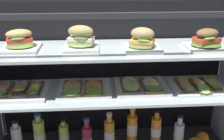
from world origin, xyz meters
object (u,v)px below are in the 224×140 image
at_px(plated_roll_sandwich_mid_right, 206,42).
at_px(open_sandwich_tray_near_right_corner, 198,85).
at_px(juice_bottle_back_right, 17,139).
at_px(juice_bottle_front_middle, 87,137).
at_px(juice_bottle_front_fourth, 109,134).
at_px(juice_bottle_front_right_end, 64,136).
at_px(juice_bottle_back_left, 132,129).
at_px(plated_roll_sandwich_mid_left, 81,40).
at_px(juice_bottle_near_post, 39,135).
at_px(orange_fruit_beside_bottles, 203,138).
at_px(open_sandwich_tray_far_left, 20,90).
at_px(juice_bottle_tucked_behind, 156,131).
at_px(plated_roll_sandwich_far_right, 20,43).
at_px(open_sandwich_tray_center, 83,88).
at_px(open_sandwich_tray_near_left_corner, 141,85).
at_px(plated_roll_sandwich_left_of_center, 142,42).
at_px(juice_bottle_front_second, 179,133).

height_order(plated_roll_sandwich_mid_right, open_sandwich_tray_near_right_corner, plated_roll_sandwich_mid_right).
relative_size(open_sandwich_tray_near_right_corner, juice_bottle_back_right, 1.42).
xyz_separation_m(juice_bottle_front_middle, juice_bottle_front_fourth, (0.14, -0.00, 0.02)).
height_order(juice_bottle_front_right_end, juice_bottle_back_left, juice_bottle_back_left).
xyz_separation_m(plated_roll_sandwich_mid_left, juice_bottle_near_post, (-0.28, 0.03, -0.60)).
bearing_deg(juice_bottle_front_fourth, orange_fruit_beside_bottles, 0.40).
bearing_deg(juice_bottle_back_left, juice_bottle_front_right_end, -179.70).
xyz_separation_m(open_sandwich_tray_far_left, juice_bottle_front_fourth, (0.50, 0.01, -0.32)).
distance_m(juice_bottle_back_left, juice_bottle_tucked_behind, 0.15).
bearing_deg(plated_roll_sandwich_mid_left, juice_bottle_front_right_end, 161.56).
bearing_deg(orange_fruit_beside_bottles, juice_bottle_front_right_end, 178.21).
height_order(plated_roll_sandwich_mid_left, juice_bottle_front_middle, plated_roll_sandwich_mid_left).
distance_m(plated_roll_sandwich_far_right, juice_bottle_back_right, 0.60).
distance_m(open_sandwich_tray_center, juice_bottle_back_right, 0.52).
distance_m(plated_roll_sandwich_far_right, juice_bottle_tucked_behind, 0.95).
bearing_deg(open_sandwich_tray_near_right_corner, juice_bottle_front_right_end, 176.91).
bearing_deg(open_sandwich_tray_near_left_corner, juice_bottle_near_post, 178.52).
distance_m(juice_bottle_front_middle, juice_bottle_tucked_behind, 0.43).
height_order(plated_roll_sandwich_left_of_center, juice_bottle_tucked_behind, plated_roll_sandwich_left_of_center).
distance_m(open_sandwich_tray_center, open_sandwich_tray_near_left_corner, 0.33).
bearing_deg(open_sandwich_tray_near_right_corner, plated_roll_sandwich_mid_right, -88.20).
xyz_separation_m(juice_bottle_near_post, juice_bottle_front_fourth, (0.42, -0.02, 0.00)).
bearing_deg(juice_bottle_near_post, open_sandwich_tray_far_left, -156.97).
distance_m(plated_roll_sandwich_far_right, plated_roll_sandwich_mid_right, 0.99).
distance_m(plated_roll_sandwich_mid_left, juice_bottle_front_right_end, 0.63).
bearing_deg(open_sandwich_tray_far_left, plated_roll_sandwich_mid_left, -0.46).
bearing_deg(open_sandwich_tray_near_right_corner, juice_bottle_back_left, 173.06).
bearing_deg(juice_bottle_back_left, open_sandwich_tray_near_left_corner, -34.58).
xyz_separation_m(open_sandwich_tray_near_left_corner, juice_bottle_front_middle, (-0.32, -0.00, -0.34)).
bearing_deg(plated_roll_sandwich_mid_right, juice_bottle_front_middle, 175.09).
distance_m(open_sandwich_tray_far_left, open_sandwich_tray_center, 0.35).
xyz_separation_m(plated_roll_sandwich_left_of_center, open_sandwich_tray_far_left, (-0.67, 0.04, -0.28)).
bearing_deg(juice_bottle_front_middle, juice_bottle_front_second, -0.18).
bearing_deg(orange_fruit_beside_bottles, juice_bottle_front_second, -178.79).
bearing_deg(plated_roll_sandwich_far_right, juice_bottle_tucked_behind, 0.06).
bearing_deg(juice_bottle_tucked_behind, plated_roll_sandwich_mid_right, -12.92).
distance_m(open_sandwich_tray_far_left, juice_bottle_front_middle, 0.49).
xyz_separation_m(open_sandwich_tray_center, juice_bottle_front_right_end, (-0.13, 0.03, -0.33)).
relative_size(juice_bottle_tucked_behind, juice_bottle_front_second, 1.19).
relative_size(plated_roll_sandwich_mid_right, open_sandwich_tray_far_left, 0.68).
xyz_separation_m(open_sandwich_tray_far_left, open_sandwich_tray_center, (0.35, 0.01, -0.00)).
bearing_deg(juice_bottle_front_middle, plated_roll_sandwich_mid_right, -4.91).
bearing_deg(plated_roll_sandwich_mid_right, juice_bottle_front_right_end, 173.90).
xyz_separation_m(open_sandwich_tray_far_left, juice_bottle_front_right_end, (0.22, 0.04, -0.34)).
relative_size(open_sandwich_tray_center, orange_fruit_beside_bottles, 3.83).
bearing_deg(open_sandwich_tray_far_left, juice_bottle_front_second, 0.61).
bearing_deg(plated_roll_sandwich_far_right, juice_bottle_front_second, 0.19).
distance_m(juice_bottle_back_right, juice_bottle_front_right_end, 0.28).
height_order(juice_bottle_front_fourth, orange_fruit_beside_bottles, juice_bottle_front_fourth).
distance_m(juice_bottle_front_right_end, juice_bottle_back_left, 0.42).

